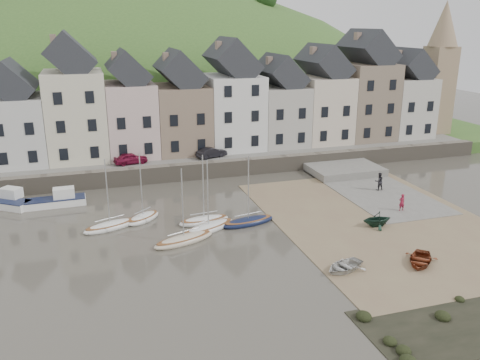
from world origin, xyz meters
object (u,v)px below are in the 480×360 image
object	(u,v)px
rowboat_white	(344,266)
car_right	(212,152)
rowboat_red	(420,260)
car_left	(131,158)
sailboat_0	(110,226)
person_red	(402,202)
person_dark	(379,181)
rowboat_green	(377,219)

from	to	relation	value
rowboat_white	car_right	world-z (taller)	car_right
rowboat_red	car_left	xyz separation A→B (m)	(-17.72, 27.54, 1.83)
sailboat_0	rowboat_red	distance (m)	24.77
person_red	rowboat_white	bearing A→B (deg)	40.55
rowboat_white	car_right	distance (m)	27.00
sailboat_0	person_dark	world-z (taller)	sailboat_0
rowboat_green	person_red	bearing A→B (deg)	123.06
rowboat_green	rowboat_red	xyz separation A→B (m)	(-0.81, -7.01, -0.34)
rowboat_white	person_red	xyz separation A→B (m)	(10.61, 8.73, 0.53)
rowboat_red	person_dark	distance (m)	16.46
person_red	person_dark	world-z (taller)	person_dark
sailboat_0	person_red	world-z (taller)	sailboat_0
person_dark	car_right	distance (m)	19.15
car_left	car_right	xyz separation A→B (m)	(9.24, 0.00, -0.03)
rowboat_green	rowboat_red	bearing A→B (deg)	-4.50
sailboat_0	car_left	world-z (taller)	sailboat_0
person_red	car_left	bearing A→B (deg)	-37.46
sailboat_0	person_red	bearing A→B (deg)	-8.42
rowboat_white	person_red	distance (m)	13.75
sailboat_0	rowboat_white	bearing A→B (deg)	-39.55
rowboat_green	person_dark	distance (m)	9.82
rowboat_green	person_dark	xyz separation A→B (m)	(5.34, 8.24, 0.32)
rowboat_green	car_right	size ratio (longest dim) A/B	0.70
person_dark	car_left	size ratio (longest dim) A/B	0.50
rowboat_green	rowboat_red	distance (m)	7.07
person_dark	person_red	bearing A→B (deg)	82.23
sailboat_0	person_red	size ratio (longest dim) A/B	3.97
sailboat_0	person_dark	distance (m)	27.13
car_left	rowboat_red	bearing A→B (deg)	-156.30
person_red	person_dark	bearing A→B (deg)	-100.94
rowboat_white	person_dark	world-z (taller)	person_dark
rowboat_red	person_dark	world-z (taller)	person_dark
rowboat_white	car_left	size ratio (longest dim) A/B	0.85
rowboat_green	car_right	xyz separation A→B (m)	(-9.29, 20.53, 1.47)
person_dark	car_left	world-z (taller)	car_left
person_dark	rowboat_red	bearing A→B (deg)	72.31
rowboat_white	car_right	xyz separation A→B (m)	(-2.79, 26.79, 1.82)
rowboat_green	rowboat_white	bearing A→B (deg)	-44.00
rowboat_red	person_red	xyz separation A→B (m)	(4.92, 9.48, 0.52)
sailboat_0	rowboat_green	distance (m)	22.61
person_red	person_dark	size ratio (longest dim) A/B	0.86
rowboat_red	car_right	bearing A→B (deg)	149.65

